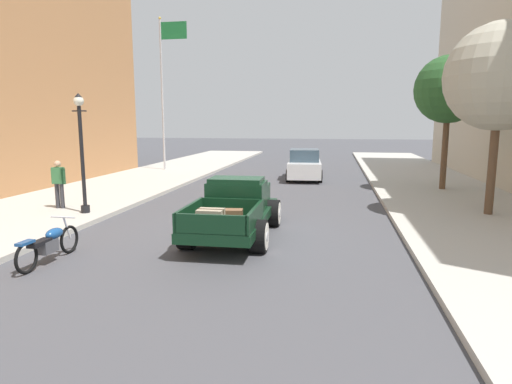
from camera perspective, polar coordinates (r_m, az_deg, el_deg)
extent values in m
plane|color=#47474C|center=(12.38, -2.47, -5.27)|extent=(140.00, 140.00, 0.00)
cube|color=#B7B2A8|center=(15.60, -29.48, -3.16)|extent=(5.50, 64.00, 0.15)
cube|color=black|center=(11.79, -2.86, -3.31)|extent=(1.82, 4.92, 0.24)
cube|color=black|center=(12.02, -2.52, -0.54)|extent=(1.57, 1.12, 0.80)
cube|color=black|center=(11.91, -2.58, 1.61)|extent=(1.45, 0.95, 0.12)
cube|color=#3D4C5B|center=(12.55, -1.98, 0.62)|extent=(1.33, 0.05, 0.44)
cube|color=black|center=(13.30, -1.35, -0.20)|extent=(1.34, 1.51, 0.52)
cube|color=silver|center=(14.08, -0.74, 0.25)|extent=(0.68, 0.11, 0.47)
cube|color=black|center=(10.43, -4.51, -4.20)|extent=(1.71, 2.12, 0.04)
cube|color=black|center=(10.60, -8.78, -2.84)|extent=(0.10, 2.10, 0.44)
cube|color=black|center=(10.22, -0.11, -3.18)|extent=(0.10, 2.10, 0.44)
cube|color=black|center=(9.43, -6.01, -4.29)|extent=(1.62, 0.10, 0.44)
cube|color=black|center=(11.34, -3.29, -1.95)|extent=(1.62, 0.10, 0.44)
cylinder|color=black|center=(13.31, -5.39, -2.51)|extent=(0.37, 0.80, 0.80)
cylinder|color=silver|center=(13.35, -6.16, -2.48)|extent=(0.02, 0.66, 0.66)
cylinder|color=silver|center=(13.36, -6.20, -2.48)|extent=(0.02, 0.24, 0.24)
cylinder|color=black|center=(12.97, 2.31, -2.79)|extent=(0.37, 0.80, 0.80)
cylinder|color=silver|center=(12.95, 3.12, -2.81)|extent=(0.02, 0.66, 0.66)
cylinder|color=silver|center=(12.94, 3.17, -2.81)|extent=(0.02, 0.24, 0.24)
cylinder|color=black|center=(10.79, -9.07, -5.36)|extent=(0.37, 0.80, 0.80)
cylinder|color=silver|center=(10.85, -10.00, -5.30)|extent=(0.02, 0.66, 0.66)
cylinder|color=silver|center=(10.85, -10.05, -5.30)|extent=(0.02, 0.24, 0.24)
cylinder|color=black|center=(10.37, 0.42, -5.84)|extent=(0.37, 0.80, 0.80)
cylinder|color=silver|center=(10.35, 1.44, -5.88)|extent=(0.02, 0.66, 0.66)
cylinder|color=silver|center=(10.34, 1.50, -5.88)|extent=(0.02, 0.24, 0.24)
cube|color=gray|center=(10.09, -6.00, -3.39)|extent=(0.60, 0.45, 0.40)
cube|color=#3D2D1E|center=(10.09, -6.00, -3.39)|extent=(0.62, 0.06, 0.42)
cube|color=brown|center=(10.63, -2.98, -3.04)|extent=(0.48, 0.37, 0.28)
torus|color=black|center=(11.25, -23.38, -5.75)|extent=(0.08, 0.67, 0.67)
torus|color=black|center=(10.14, -28.00, -7.68)|extent=(0.08, 0.67, 0.67)
cube|color=#4C4C51|center=(10.64, -25.75, -6.47)|extent=(0.25, 0.44, 0.28)
ellipsoid|color=navy|center=(10.77, -25.04, -4.97)|extent=(0.27, 0.52, 0.24)
cube|color=black|center=(10.41, -26.62, -6.01)|extent=(0.23, 0.56, 0.10)
cylinder|color=silver|center=(11.14, -23.65, -4.33)|extent=(0.05, 0.25, 0.58)
cylinder|color=silver|center=(10.98, -24.10, -3.04)|extent=(0.62, 0.04, 0.04)
cube|color=navy|center=(10.06, -28.14, -5.93)|extent=(0.19, 0.40, 0.06)
cube|color=silver|center=(23.81, 6.37, 3.16)|extent=(1.99, 4.40, 0.80)
cube|color=#384C5B|center=(23.59, 6.40, 4.86)|extent=(1.65, 2.09, 0.64)
cylinder|color=black|center=(25.13, 4.49, 2.86)|extent=(0.26, 0.67, 0.66)
cylinder|color=black|center=(25.13, 8.25, 2.79)|extent=(0.26, 0.67, 0.66)
cylinder|color=black|center=(22.57, 4.26, 2.15)|extent=(0.26, 0.67, 0.66)
cylinder|color=black|center=(22.57, 8.45, 2.07)|extent=(0.26, 0.67, 0.66)
cylinder|color=#333338|center=(16.41, -24.70, -0.45)|extent=(0.14, 0.14, 0.86)
cylinder|color=#333338|center=(16.31, -24.18, -0.47)|extent=(0.14, 0.14, 0.86)
cube|color=#387A47|center=(16.26, -24.61, 2.00)|extent=(0.36, 0.22, 0.56)
cylinder|color=#387A47|center=(16.39, -25.24, 1.91)|extent=(0.09, 0.09, 0.54)
cylinder|color=#387A47|center=(16.14, -23.96, 1.90)|extent=(0.09, 0.09, 0.54)
sphere|color=tan|center=(16.22, -24.70, 3.40)|extent=(0.22, 0.22, 0.22)
cylinder|color=black|center=(15.28, -21.55, -2.09)|extent=(0.28, 0.28, 0.24)
cylinder|color=black|center=(15.05, -21.94, 4.34)|extent=(0.12, 0.12, 3.20)
cylinder|color=black|center=(15.02, -22.27, 9.86)|extent=(0.50, 0.04, 0.04)
sphere|color=silver|center=(15.03, -22.34, 11.04)|extent=(0.32, 0.32, 0.32)
cone|color=black|center=(15.04, -22.39, 11.72)|extent=(0.24, 0.24, 0.14)
cylinder|color=#B2B2B7|center=(27.80, -12.23, 12.21)|extent=(0.12, 0.12, 9.00)
sphere|color=gold|center=(28.42, -12.56, 21.46)|extent=(0.16, 0.16, 0.16)
cube|color=#196633|center=(27.97, -10.78, 20.19)|extent=(1.60, 0.03, 1.00)
cylinder|color=brown|center=(15.71, 28.67, 2.95)|extent=(0.26, 0.26, 3.08)
sphere|color=#ADA893|center=(15.71, 29.47, 13.09)|extent=(3.33, 3.33, 3.33)
cylinder|color=brown|center=(20.83, 23.58, 4.81)|extent=(0.26, 0.26, 3.25)
sphere|color=#285628|center=(20.83, 24.07, 12.26)|extent=(2.91, 2.91, 2.91)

